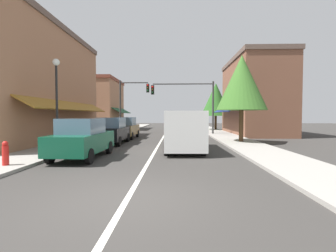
{
  "coord_description": "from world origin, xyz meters",
  "views": [
    {
      "loc": [
        1.1,
        -5.53,
        1.9
      ],
      "look_at": [
        0.47,
        14.91,
        1.04
      ],
      "focal_mm": 26.55,
      "sensor_mm": 36.0,
      "label": 1
    }
  ],
  "objects": [
    {
      "name": "ground_plane",
      "position": [
        0.0,
        18.0,
        0.0
      ],
      "size": [
        80.0,
        80.0,
        0.0
      ],
      "primitive_type": "plane",
      "color": "#33302D"
    },
    {
      "name": "sidewalk_left",
      "position": [
        -5.5,
        18.0,
        0.06
      ],
      "size": [
        2.6,
        56.0,
        0.12
      ],
      "primitive_type": "cube",
      "color": "gray",
      "rests_on": "ground"
    },
    {
      "name": "sidewalk_right",
      "position": [
        5.5,
        18.0,
        0.06
      ],
      "size": [
        2.6,
        56.0,
        0.12
      ],
      "primitive_type": "cube",
      "color": "gray",
      "rests_on": "ground"
    },
    {
      "name": "lane_center_stripe",
      "position": [
        0.0,
        18.0,
        0.0
      ],
      "size": [
        0.14,
        52.0,
        0.01
      ],
      "primitive_type": "cube",
      "color": "silver",
      "rests_on": "ground"
    },
    {
      "name": "storefront_left_block",
      "position": [
        -9.69,
        12.0,
        4.14
      ],
      "size": [
        7.1,
        14.2,
        8.27
      ],
      "color": "#9E6B4C",
      "rests_on": "ground"
    },
    {
      "name": "storefront_right_block",
      "position": [
        9.08,
        20.0,
        3.84
      ],
      "size": [
        5.88,
        10.2,
        7.67
      ],
      "color": "brown",
      "rests_on": "ground"
    },
    {
      "name": "storefront_far_left",
      "position": [
        -9.64,
        28.0,
        3.42
      ],
      "size": [
        7.0,
        8.2,
        6.83
      ],
      "color": "#9E6B4C",
      "rests_on": "ground"
    },
    {
      "name": "parked_car_nearest_left",
      "position": [
        -3.04,
        5.34,
        0.88
      ],
      "size": [
        1.84,
        4.13,
        1.77
      ],
      "rotation": [
        0.0,
        0.0,
        -0.02
      ],
      "color": "#0F4C33",
      "rests_on": "ground"
    },
    {
      "name": "parked_car_second_left",
      "position": [
        -3.2,
        10.99,
        0.88
      ],
      "size": [
        1.81,
        4.11,
        1.77
      ],
      "rotation": [
        0.0,
        0.0,
        -0.01
      ],
      "color": "black",
      "rests_on": "ground"
    },
    {
      "name": "parked_car_third_left",
      "position": [
        -3.11,
        14.98,
        0.88
      ],
      "size": [
        1.83,
        4.13,
        1.77
      ],
      "rotation": [
        0.0,
        0.0,
        -0.01
      ],
      "color": "brown",
      "rests_on": "ground"
    },
    {
      "name": "van_in_lane",
      "position": [
        1.5,
        7.87,
        1.15
      ],
      "size": [
        2.1,
        5.23,
        2.12
      ],
      "rotation": [
        0.0,
        0.0,
        0.03
      ],
      "color": "silver",
      "rests_on": "ground"
    },
    {
      "name": "traffic_signal_mast_arm",
      "position": [
        2.52,
        19.16,
        3.7
      ],
      "size": [
        6.22,
        0.5,
        5.29
      ],
      "color": "#333333",
      "rests_on": "ground"
    },
    {
      "name": "traffic_signal_left_corner",
      "position": [
        -3.76,
        20.71,
        3.73
      ],
      "size": [
        3.21,
        0.5,
        5.64
      ],
      "color": "#333333",
      "rests_on": "ground"
    },
    {
      "name": "street_lamp_left_near",
      "position": [
        -5.14,
        7.32,
        3.27
      ],
      "size": [
        0.36,
        0.36,
        4.86
      ],
      "color": "black",
      "rests_on": "ground"
    },
    {
      "name": "tree_right_near",
      "position": [
        5.62,
        11.7,
        4.15
      ],
      "size": [
        3.42,
        3.42,
        6.04
      ],
      "color": "#4C331E",
      "rests_on": "ground"
    },
    {
      "name": "tree_right_far",
      "position": [
        6.26,
        26.64,
        3.96
      ],
      "size": [
        3.8,
        3.8,
        6.07
      ],
      "color": "#4C331E",
      "rests_on": "ground"
    },
    {
      "name": "fire_hydrant",
      "position": [
        -4.99,
        3.1,
        0.55
      ],
      "size": [
        0.22,
        0.22,
        0.87
      ],
      "color": "red",
      "rests_on": "ground"
    }
  ]
}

